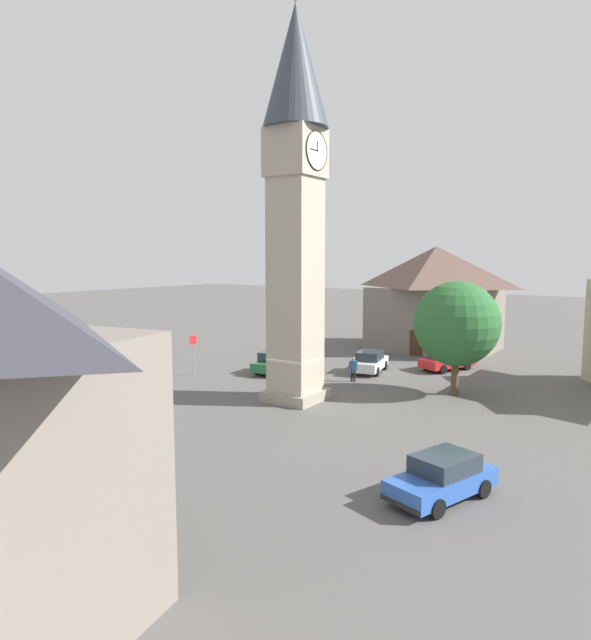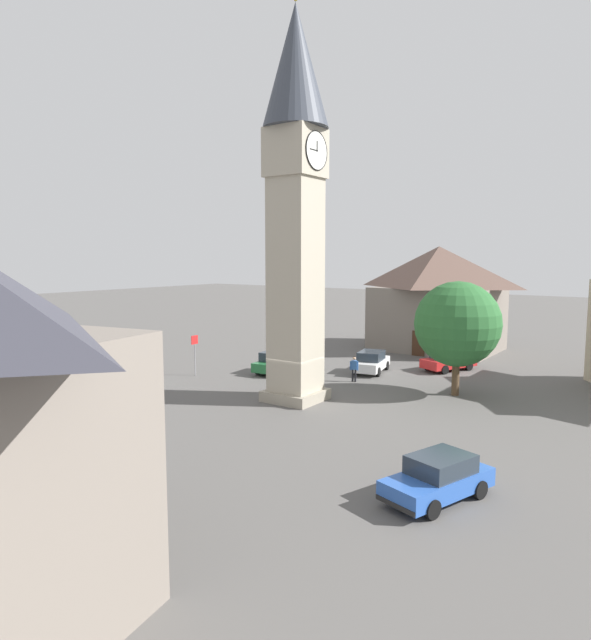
% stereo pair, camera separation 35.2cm
% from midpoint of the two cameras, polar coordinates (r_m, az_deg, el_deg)
% --- Properties ---
extents(ground_plane, '(200.00, 200.00, 0.00)m').
position_cam_midpoint_polar(ground_plane, '(31.83, -0.32, -8.32)').
color(ground_plane, '#565451').
extents(clock_tower, '(3.62, 3.62, 21.90)m').
position_cam_midpoint_polar(clock_tower, '(31.12, -0.34, 15.16)').
color(clock_tower, gray).
rests_on(clock_tower, ground).
extents(car_blue_kerb, '(4.28, 2.13, 1.53)m').
position_cam_midpoint_polar(car_blue_kerb, '(39.13, -2.37, -4.36)').
color(car_blue_kerb, '#236B38').
rests_on(car_blue_kerb, ground).
extents(car_silver_kerb, '(4.45, 2.91, 1.53)m').
position_cam_midpoint_polar(car_silver_kerb, '(19.89, 14.50, -15.53)').
color(car_silver_kerb, '#2D5BB7').
rests_on(car_silver_kerb, ground).
extents(car_red_corner, '(4.15, 4.07, 1.53)m').
position_cam_midpoint_polar(car_red_corner, '(37.40, -17.03, -5.16)').
color(car_red_corner, silver).
rests_on(car_red_corner, ground).
extents(car_white_side, '(4.46, 3.22, 1.53)m').
position_cam_midpoint_polar(car_white_side, '(41.31, 15.18, -4.01)').
color(car_white_side, red).
rests_on(car_white_side, ground).
extents(car_black_far, '(4.39, 2.51, 1.53)m').
position_cam_midpoint_polar(car_black_far, '(39.53, 7.51, -4.30)').
color(car_black_far, white).
rests_on(car_black_far, ground).
extents(pedestrian, '(0.34, 0.52, 1.69)m').
position_cam_midpoint_polar(pedestrian, '(36.37, 5.74, -4.83)').
color(pedestrian, black).
rests_on(pedestrian, ground).
extents(tree, '(5.03, 5.03, 6.79)m').
position_cam_midpoint_polar(tree, '(33.58, 16.11, -0.39)').
color(tree, brown).
rests_on(tree, ground).
extents(building_shop_left, '(8.48, 10.67, 9.11)m').
position_cam_midpoint_polar(building_shop_left, '(49.90, 14.10, 2.32)').
color(building_shop_left, slate).
rests_on(building_shop_left, ground).
extents(road_sign, '(0.60, 0.07, 2.80)m').
position_cam_midpoint_polar(road_sign, '(38.49, -10.82, -2.94)').
color(road_sign, gray).
rests_on(road_sign, ground).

